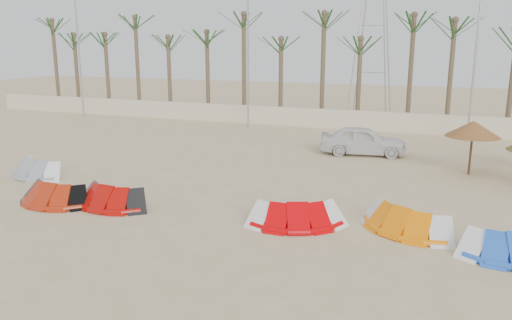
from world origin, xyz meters
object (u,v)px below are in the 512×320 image
at_px(parasol_left, 473,129).
at_px(kite_red_mid, 115,194).
at_px(kite_grey, 40,166).
at_px(kite_red_right, 299,211).
at_px(car, 363,141).
at_px(kite_red_left, 58,192).
at_px(kite_orange, 406,216).

bearing_deg(parasol_left, kite_red_mid, -142.27).
distance_m(kite_grey, kite_red_mid, 6.08).
bearing_deg(kite_grey, kite_red_mid, -21.89).
height_order(kite_red_right, car, car).
bearing_deg(kite_red_left, car, 53.47).
xyz_separation_m(kite_grey, kite_orange, (15.63, -0.94, 0.00)).
height_order(kite_grey, parasol_left, parasol_left).
xyz_separation_m(kite_red_mid, kite_orange, (9.99, 1.33, 0.00)).
height_order(kite_red_right, parasol_left, parasol_left).
height_order(kite_red_left, kite_red_right, same).
bearing_deg(kite_red_left, parasol_left, 34.76).
bearing_deg(kite_orange, kite_red_mid, -172.43).
bearing_deg(car, kite_grey, 117.95).
bearing_deg(kite_red_right, parasol_left, 58.63).
height_order(kite_red_mid, parasol_left, parasol_left).
xyz_separation_m(kite_red_left, car, (9.05, 12.21, 0.34)).
relative_size(kite_red_mid, kite_orange, 0.84).
relative_size(kite_grey, parasol_left, 1.31).
bearing_deg(kite_red_mid, kite_red_right, 5.17).
bearing_deg(kite_grey, parasol_left, 21.75).
bearing_deg(car, kite_red_left, 134.51).
bearing_deg(car, kite_red_mid, 140.40).
xyz_separation_m(kite_red_left, kite_red_mid, (2.11, 0.50, 0.00)).
xyz_separation_m(kite_red_left, kite_orange, (12.10, 1.83, 0.00)).
bearing_deg(kite_red_right, car, 88.95).
bearing_deg(kite_red_right, kite_red_mid, -174.83).
distance_m(kite_orange, car, 10.83).
xyz_separation_m(kite_red_right, kite_orange, (3.26, 0.72, 0.00)).
height_order(kite_grey, kite_red_mid, same).
height_order(kite_red_left, car, car).
height_order(kite_red_left, parasol_left, parasol_left).
relative_size(kite_red_right, car, 0.79).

